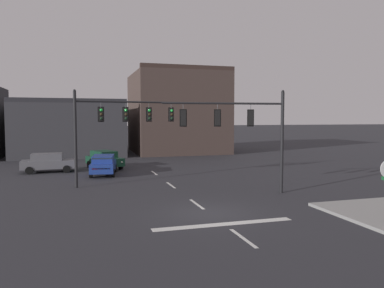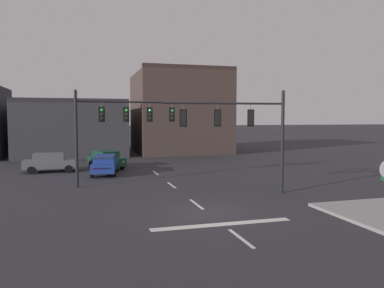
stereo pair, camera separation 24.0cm
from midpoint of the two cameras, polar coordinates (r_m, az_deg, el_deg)
name	(u,v)px [view 1 (the left image)]	position (r m, az deg, el deg)	size (l,w,h in m)	color
ground_plane	(209,213)	(18.79, 2.21, -10.33)	(400.00, 400.00, 0.00)	#2B2B30
stop_bar_paint	(224,224)	(16.97, 4.43, -11.89)	(6.40, 0.50, 0.01)	silver
lane_centreline	(197,204)	(20.64, 0.40, -9.01)	(0.16, 26.40, 0.01)	silver
signal_mast_near_side	(244,125)	(22.97, 7.45, 2.86)	(7.45, 0.94, 6.32)	black
signal_mast_far_side	(117,120)	(26.54, -11.46, 3.49)	(7.78, 1.12, 6.49)	black
car_lot_nearside	(104,159)	(35.60, -13.20, -2.23)	(3.32, 4.75, 1.61)	#143D28
car_lot_middle	(48,162)	(34.56, -20.95, -2.57)	(4.47, 1.95, 1.61)	slate
car_lot_farside	(104,164)	(31.68, -13.34, -2.99)	(2.43, 4.63, 1.61)	navy
building_row	(107,120)	(50.09, -12.72, 3.50)	(34.45, 13.60, 10.94)	#38383D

